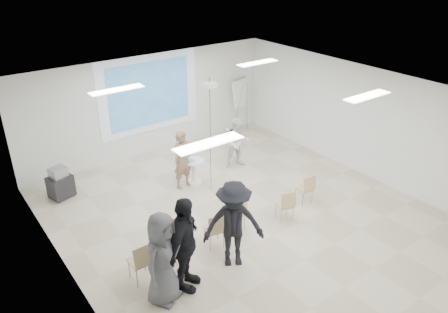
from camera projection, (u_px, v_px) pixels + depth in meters
floor at (244, 217)px, 10.39m from camera, size 8.00×9.00×0.10m
ceiling at (247, 92)px, 9.03m from camera, size 8.00×9.00×0.10m
wall_back at (149, 105)px, 12.99m from camera, size 8.00×0.10×3.00m
wall_left at (63, 221)px, 7.54m from camera, size 0.10×9.00×3.00m
wall_right at (361, 120)px, 11.87m from camera, size 0.10×9.00×3.00m
projection_halo at (149, 94)px, 12.79m from camera, size 3.20×0.01×2.30m
projection_image at (150, 94)px, 12.78m from camera, size 2.60×0.01×1.90m
pedestal_table at (194, 170)px, 11.64m from camera, size 0.65×0.65×0.69m
player_left at (183, 156)px, 11.23m from camera, size 0.69×0.51×1.79m
player_right at (238, 140)px, 12.35m from camera, size 0.95×0.86×1.62m
controller_left at (183, 141)px, 11.38m from camera, size 0.05×0.12×0.04m
controller_right at (227, 130)px, 12.31m from camera, size 0.08×0.13×0.04m
chair_far_left at (141, 259)px, 8.14m from camera, size 0.41×0.44×0.87m
chair_left_mid at (173, 234)px, 8.82m from camera, size 0.46×0.49×0.91m
chair_left_inner at (215, 228)px, 9.09m from camera, size 0.46×0.48×0.82m
chair_center at (237, 213)px, 9.63m from camera, size 0.39×0.42×0.80m
chair_right_inner at (286, 203)px, 9.98m from camera, size 0.47×0.49×0.79m
chair_right_far at (306, 187)px, 10.64m from camera, size 0.40×0.43×0.80m
red_jacket at (177, 230)px, 8.64m from camera, size 0.49×0.15×0.46m
laptop at (213, 227)px, 9.18m from camera, size 0.34×0.28×0.02m
audience_left at (184, 239)px, 7.75m from camera, size 1.48×1.38×2.20m
audience_mid at (234, 219)px, 8.38m from camera, size 1.55×1.32×2.10m
audience_outer at (162, 254)px, 7.51m from camera, size 1.17×1.02×2.01m
flipchart_easel at (240, 93)px, 14.39m from camera, size 0.80×0.62×1.88m
av_cart at (60, 184)px, 10.96m from camera, size 0.65×0.58×0.83m
ceiling_projector at (210, 91)px, 10.32m from camera, size 0.30×0.25×3.00m
fluor_panel_nw at (117, 90)px, 9.44m from camera, size 1.20×0.30×0.02m
fluor_panel_ne at (258, 63)px, 11.57m from camera, size 1.20×0.30×0.02m
fluor_panel_sw at (209, 143)px, 6.91m from camera, size 1.20×0.30×0.02m
fluor_panel_se at (367, 96)px, 9.05m from camera, size 1.20×0.30×0.02m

